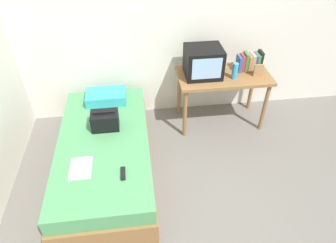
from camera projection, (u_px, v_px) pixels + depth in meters
name	position (u px, v px, depth m)	size (l,w,h in m)	color
ground_plane	(199.00, 225.00, 2.96)	(8.00, 8.00, 0.00)	slate
wall_back	(172.00, 20.00, 3.68)	(5.20, 0.10, 2.60)	silver
bed	(106.00, 155.00, 3.38)	(1.00, 2.00, 0.47)	olive
desk	(223.00, 81.00, 3.82)	(1.16, 0.60, 0.74)	olive
tv	(203.00, 62.00, 3.64)	(0.44, 0.39, 0.36)	black
water_bottle	(235.00, 71.00, 3.62)	(0.07, 0.07, 0.21)	#3399DB
book_row	(250.00, 62.00, 3.79)	(0.30, 0.17, 0.25)	#2D5699
picture_frame	(258.00, 70.00, 3.68)	(0.11, 0.02, 0.16)	#9E754C
pillow	(106.00, 97.00, 3.76)	(0.49, 0.31, 0.12)	#33A8B7
handbag	(105.00, 121.00, 3.33)	(0.30, 0.20, 0.23)	black
magazine	(81.00, 168.00, 2.91)	(0.21, 0.29, 0.01)	white
remote_dark	(123.00, 173.00, 2.85)	(0.04, 0.16, 0.02)	black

